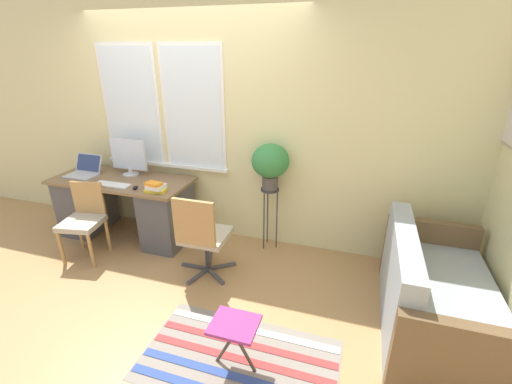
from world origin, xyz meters
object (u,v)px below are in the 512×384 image
Objects in this scene: keyboard at (112,185)px; office_chair_swivel at (202,235)px; book_stack at (155,187)px; plant_stand at (270,200)px; couch_loveseat at (433,299)px; folding_stool at (234,329)px; laptop at (84,171)px; potted_plant at (270,162)px; monitor at (129,157)px; mouse at (135,188)px; desk_chair_wooden at (84,218)px.

keyboard is 0.46× the size of office_chair_swivel.
book_stack is 1.22m from plant_stand.
folding_stool is at bearing 120.96° from couch_loveseat.
couch_loveseat is 1.80m from plant_stand.
laptop is 3.85m from couch_loveseat.
folding_stool is at bearing -82.90° from potted_plant.
book_stack is at bearing -32.40° from monitor.
keyboard is (0.02, -0.36, -0.21)m from monitor.
book_stack is 1.82m from folding_stool.
mouse is 1.46m from potted_plant.
office_chair_swivel is at bearing -21.74° from book_stack.
mouse is 1.99m from folding_stool.
desk_chair_wooden is at bearing 156.68° from folding_stool.
laptop is 1.50× the size of book_stack.
keyboard is at bearing -164.51° from potted_plant.
laptop is 2.80m from folding_stool.
couch_loveseat is (2.04, -0.10, -0.17)m from office_chair_swivel.
monitor is 1.14× the size of folding_stool.
couch_loveseat is (2.69, -0.36, -0.49)m from book_stack.
potted_plant is at bearing 7.15° from laptop.
potted_plant reaches higher than keyboard.
office_chair_swivel reaches higher than folding_stool.
potted_plant is (-1.57, 0.82, 0.73)m from couch_loveseat.
laptop is 0.49× the size of plant_stand.
couch_loveseat is (3.42, -0.06, -0.16)m from desk_chair_wooden.
book_stack is (1.09, -0.19, -0.00)m from laptop.
folding_stool is at bearing -33.59° from desk_chair_wooden.
office_chair_swivel is (1.37, 0.04, 0.01)m from desk_chair_wooden.
laptop reaches higher than plant_stand.
plant_stand is at bearing 97.10° from folding_stool.
couch_loveseat is at bearing -12.43° from monitor.
office_chair_swivel reaches higher than plant_stand.
plant_stand is at bearing 62.41° from couch_loveseat.
potted_plant reaches higher than desk_chair_wooden.
laptop is 0.85× the size of keyboard.
plant_stand is 1.46× the size of potted_plant.
keyboard is 0.84× the size of potted_plant.
monitor is at bearing -176.46° from plant_stand.
plant_stand is at bearing 180.00° from potted_plant.
keyboard reaches higher than plant_stand.
monitor is at bearing 77.57° from couch_loveseat.
mouse is (0.85, -0.20, -0.03)m from laptop.
plant_stand is at bearing 22.54° from book_stack.
folding_stool is (1.32, -1.18, -0.43)m from book_stack.
couch_loveseat is at bearing -6.76° from mouse.
desk_chair_wooden reaches higher than keyboard.
plant_stand is at bearing 15.49° from keyboard.
laptop is 2.23m from plant_stand.
book_stack reaches higher than plant_stand.
laptop is at bearing -161.81° from monitor.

